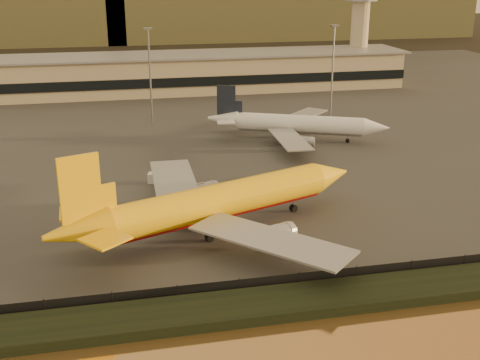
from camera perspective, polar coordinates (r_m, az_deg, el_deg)
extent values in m
plane|color=black|center=(91.39, 1.92, -6.50)|extent=(900.00, 900.00, 0.00)
cube|color=black|center=(76.67, 5.07, -11.44)|extent=(320.00, 7.00, 1.40)
cube|color=#2D2D2D|center=(180.29, -5.47, 6.56)|extent=(320.00, 220.00, 0.20)
cube|color=black|center=(79.68, 4.23, -9.64)|extent=(300.00, 0.05, 2.20)
cube|color=tan|center=(208.41, -6.55, 9.97)|extent=(160.00, 22.00, 12.00)
cube|color=black|center=(197.60, -6.20, 9.18)|extent=(160.00, 0.60, 3.00)
cube|color=gray|center=(207.48, -6.62, 11.69)|extent=(164.00, 24.00, 0.60)
cylinder|color=tan|center=(230.55, 11.22, 12.90)|extent=(6.40, 6.40, 30.00)
cylinder|color=gray|center=(229.46, 11.46, 16.42)|extent=(11.20, 11.20, 0.80)
cylinder|color=slate|center=(162.29, -8.51, 9.54)|extent=(0.50, 0.50, 25.00)
cube|color=slate|center=(160.65, -8.73, 14.01)|extent=(2.20, 2.20, 0.40)
cylinder|color=slate|center=(171.00, 8.75, 10.03)|extent=(0.50, 0.50, 25.00)
cube|color=slate|center=(169.44, 8.98, 14.27)|extent=(2.20, 2.20, 0.40)
cylinder|color=yellow|center=(95.10, -1.69, -1.90)|extent=(37.18, 18.52, 5.45)
cylinder|color=#9D0C08|center=(95.45, -1.68, -2.43)|extent=(35.77, 17.03, 4.25)
cone|color=yellow|center=(107.81, 8.58, 0.50)|extent=(8.79, 7.70, 5.45)
cone|color=yellow|center=(86.03, -15.24, -4.70)|extent=(10.75, 8.45, 5.45)
cube|color=yellow|center=(84.12, -14.93, -0.82)|extent=(5.54, 2.46, 9.53)
cube|color=yellow|center=(91.25, -15.11, -2.99)|extent=(5.49, 5.43, 0.33)
cube|color=yellow|center=(81.71, -12.65, -5.47)|extent=(7.33, 7.32, 0.33)
cube|color=gray|center=(106.88, -6.23, -0.11)|extent=(7.80, 23.71, 0.33)
cylinder|color=gray|center=(105.58, -4.06, -1.15)|extent=(6.94, 5.04, 3.00)
cube|color=gray|center=(83.83, 2.92, -5.67)|extent=(21.41, 22.26, 0.33)
cylinder|color=gray|center=(88.45, 2.94, -5.34)|extent=(6.94, 5.04, 3.00)
cylinder|color=black|center=(104.47, 5.10, -2.66)|extent=(1.46, 1.32, 1.20)
cylinder|color=slate|center=(104.23, 5.11, -2.34)|extent=(0.21, 0.21, 2.45)
cylinder|color=black|center=(93.11, -2.94, -5.46)|extent=(1.46, 1.32, 1.20)
cylinder|color=slate|center=(92.85, -2.94, -5.11)|extent=(0.21, 0.21, 2.45)
cylinder|color=black|center=(97.01, -4.40, -4.43)|extent=(1.46, 1.32, 1.20)
cylinder|color=slate|center=(96.76, -4.41, -4.09)|extent=(0.21, 0.21, 2.45)
cylinder|color=white|center=(147.63, 5.68, 5.33)|extent=(29.77, 16.37, 4.26)
cylinder|color=gray|center=(147.81, 5.67, 5.05)|extent=(28.61, 15.17, 3.32)
cone|color=white|center=(146.92, 12.82, 4.87)|extent=(7.18, 6.32, 4.26)
cone|color=white|center=(150.69, -1.62, 5.83)|extent=(8.74, 7.01, 4.26)
cube|color=black|center=(149.47, -1.31, 7.57)|extent=(4.42, 2.22, 7.46)
cube|color=white|center=(154.29, -0.63, 6.28)|extent=(5.88, 5.86, 0.26)
cube|color=white|center=(146.20, -1.35, 5.54)|extent=(4.66, 4.47, 0.26)
cube|color=gray|center=(159.22, 5.84, 6.09)|extent=(17.94, 17.62, 0.26)
cylinder|color=gray|center=(156.51, 6.49, 5.39)|extent=(5.63, 4.22, 2.34)
cube|color=gray|center=(136.64, 4.76, 3.88)|extent=(6.63, 19.37, 0.26)
cylinder|color=gray|center=(139.49, 5.77, 3.68)|extent=(5.63, 4.22, 2.34)
cylinder|color=black|center=(147.82, 10.16, 3.70)|extent=(1.16, 1.06, 0.94)
cylinder|color=slate|center=(147.70, 10.17, 3.88)|extent=(0.22, 0.22, 1.92)
cylinder|color=black|center=(147.05, 4.31, 3.87)|extent=(1.16, 1.06, 0.94)
cylinder|color=slate|center=(146.92, 4.32, 4.06)|extent=(0.22, 0.22, 1.92)
cylinder|color=black|center=(150.72, 4.51, 4.25)|extent=(1.16, 1.06, 0.94)
cylinder|color=slate|center=(150.60, 4.51, 4.43)|extent=(0.22, 0.22, 1.92)
cube|color=yellow|center=(121.09, 6.88, 0.58)|extent=(4.44, 2.61, 1.87)
cube|color=white|center=(118.73, -7.65, 0.19)|extent=(4.72, 2.97, 1.97)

